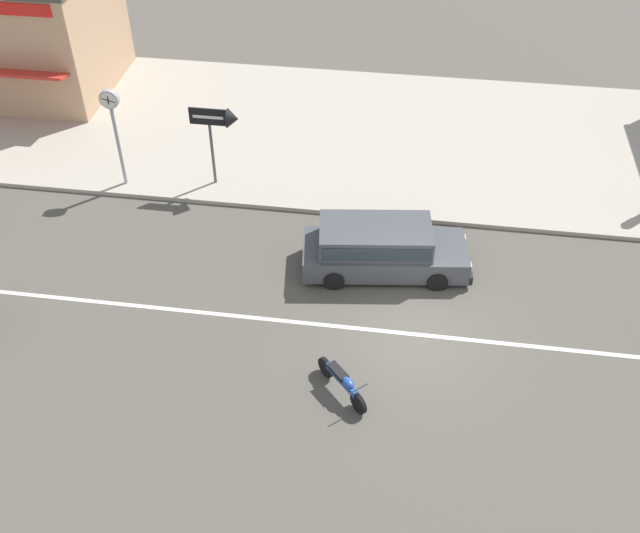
{
  "coord_description": "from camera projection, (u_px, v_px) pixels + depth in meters",
  "views": [
    {
      "loc": [
        -0.47,
        -14.31,
        14.61
      ],
      "look_at": [
        -2.75,
        1.5,
        0.8
      ],
      "focal_mm": 42.0,
      "sensor_mm": 36.0,
      "label": 1
    }
  ],
  "objects": [
    {
      "name": "motorcycle_1",
      "position": [
        342.0,
        382.0,
        18.41
      ],
      "size": [
        1.39,
        1.5,
        0.8
      ],
      "color": "black",
      "rests_on": "ground"
    },
    {
      "name": "street_clock",
      "position": [
        113.0,
        116.0,
        23.74
      ],
      "size": [
        0.62,
        0.22,
        3.47
      ],
      "color": "#9E9EA3",
      "rests_on": "kerb_strip"
    },
    {
      "name": "minivan_dark_grey_0",
      "position": [
        381.0,
        246.0,
        21.72
      ],
      "size": [
        5.07,
        2.43,
        1.56
      ],
      "color": "#47494F",
      "rests_on": "ground"
    },
    {
      "name": "ground_plane",
      "position": [
        412.0,
        334.0,
        20.22
      ],
      "size": [
        160.0,
        160.0,
        0.0
      ],
      "primitive_type": "plane",
      "color": "#544F47"
    },
    {
      "name": "shopfront_mid_block",
      "position": [
        33.0,
        27.0,
        29.22
      ],
      "size": [
        5.75,
        6.38,
        4.86
      ],
      "color": "tan",
      "rests_on": "kerb_strip"
    },
    {
      "name": "arrow_signboard",
      "position": [
        225.0,
        122.0,
        23.81
      ],
      "size": [
        1.61,
        0.63,
        2.84
      ],
      "color": "#4C4C51",
      "rests_on": "kerb_strip"
    },
    {
      "name": "lane_centre_stripe",
      "position": [
        412.0,
        334.0,
        20.22
      ],
      "size": [
        50.4,
        0.14,
        0.01
      ],
      "primitive_type": "cube",
      "color": "silver",
      "rests_on": "ground"
    },
    {
      "name": "kerb_strip",
      "position": [
        426.0,
        140.0,
        27.66
      ],
      "size": [
        68.0,
        10.0,
        0.15
      ],
      "primitive_type": "cube",
      "color": "#ADA393",
      "rests_on": "ground"
    }
  ]
}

